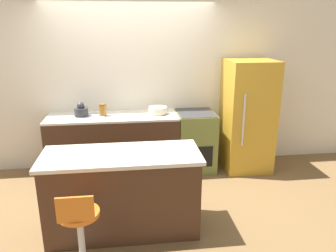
# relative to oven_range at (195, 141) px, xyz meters

# --- Properties ---
(ground_plane) EXTENTS (14.00, 14.00, 0.00)m
(ground_plane) POSITION_rel_oven_range_xyz_m (-0.96, -0.33, -0.46)
(ground_plane) COLOR brown
(wall_back) EXTENTS (8.00, 0.06, 2.60)m
(wall_back) POSITION_rel_oven_range_xyz_m (-0.96, 0.34, 0.84)
(wall_back) COLOR silver
(wall_back) RESTS_ON ground_plane
(back_counter) EXTENTS (1.91, 0.62, 0.91)m
(back_counter) POSITION_rel_oven_range_xyz_m (-1.25, 0.00, -0.00)
(back_counter) COLOR #422819
(back_counter) RESTS_ON ground_plane
(kitchen_island) EXTENTS (1.66, 0.67, 0.91)m
(kitchen_island) POSITION_rel_oven_range_xyz_m (-1.11, -1.49, -0.00)
(kitchen_island) COLOR #422819
(kitchen_island) RESTS_ON ground_plane
(oven_range) EXTENTS (0.57, 0.63, 0.91)m
(oven_range) POSITION_rel_oven_range_xyz_m (0.00, 0.00, 0.00)
(oven_range) COLOR olive
(oven_range) RESTS_ON ground_plane
(refrigerator) EXTENTS (0.69, 0.73, 1.69)m
(refrigerator) POSITION_rel_oven_range_xyz_m (0.79, -0.04, 0.39)
(refrigerator) COLOR gold
(refrigerator) RESTS_ON ground_plane
(stool_chair) EXTENTS (0.36, 0.36, 0.85)m
(stool_chair) POSITION_rel_oven_range_xyz_m (-1.48, -2.11, -0.02)
(stool_chair) COLOR #B7B7BC
(stool_chair) RESTS_ON ground_plane
(kettle) EXTENTS (0.20, 0.20, 0.21)m
(kettle) POSITION_rel_oven_range_xyz_m (-1.69, 0.02, 0.54)
(kettle) COLOR #333338
(kettle) RESTS_ON back_counter
(mixing_bowl) EXTENTS (0.27, 0.27, 0.10)m
(mixing_bowl) POSITION_rel_oven_range_xyz_m (-0.58, 0.02, 0.51)
(mixing_bowl) COLOR beige
(mixing_bowl) RESTS_ON back_counter
(canister_jar) EXTENTS (0.11, 0.11, 0.17)m
(canister_jar) POSITION_rel_oven_range_xyz_m (-1.39, 0.02, 0.54)
(canister_jar) COLOR #9E6623
(canister_jar) RESTS_ON back_counter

